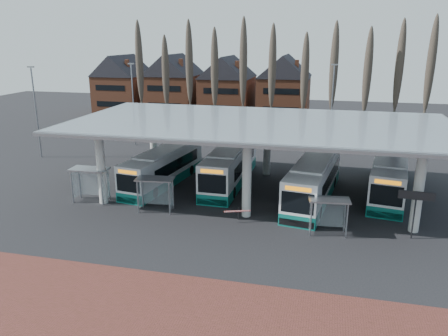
% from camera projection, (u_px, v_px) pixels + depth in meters
% --- Properties ---
extents(ground, '(140.00, 140.00, 0.00)m').
position_uv_depth(ground, '(240.00, 229.00, 31.20)').
color(ground, black).
rests_on(ground, ground).
extents(brick_strip, '(70.00, 10.00, 0.03)m').
position_uv_depth(brick_strip, '(188.00, 336.00, 20.01)').
color(brick_strip, '#5D2A25').
rests_on(brick_strip, ground).
extents(station_canopy, '(32.00, 16.00, 6.34)m').
position_uv_depth(station_canopy, '(259.00, 129.00, 37.02)').
color(station_canopy, silver).
rests_on(station_canopy, ground).
extents(poplar_row, '(45.10, 1.10, 14.50)m').
position_uv_depth(poplar_row, '(288.00, 71.00, 59.44)').
color(poplar_row, '#473D33').
rests_on(poplar_row, ground).
extents(townhouse_row, '(36.80, 10.30, 12.25)m').
position_uv_depth(townhouse_row, '(200.00, 82.00, 73.99)').
color(townhouse_row, brown).
rests_on(townhouse_row, ground).
extents(lamp_post_a, '(0.80, 0.16, 10.17)m').
position_uv_depth(lamp_post_a, '(133.00, 103.00, 54.16)').
color(lamp_post_a, slate).
rests_on(lamp_post_a, ground).
extents(lamp_post_b, '(0.80, 0.16, 10.17)m').
position_uv_depth(lamp_post_b, '(332.00, 105.00, 52.57)').
color(lamp_post_b, slate).
rests_on(lamp_post_b, ground).
extents(lamp_post_d, '(0.80, 0.16, 10.17)m').
position_uv_depth(lamp_post_d, '(36.00, 111.00, 48.48)').
color(lamp_post_d, slate).
rests_on(lamp_post_d, ground).
extents(bus_0, '(4.13, 11.96, 3.26)m').
position_uv_depth(bus_0, '(164.00, 167.00, 40.65)').
color(bus_0, white).
rests_on(bus_0, ground).
extents(bus_1, '(2.84, 12.58, 3.49)m').
position_uv_depth(bus_1, '(230.00, 166.00, 40.79)').
color(bus_1, white).
rests_on(bus_1, ground).
extents(bus_2, '(4.44, 12.84, 3.50)m').
position_uv_depth(bus_2, '(314.00, 181.00, 36.52)').
color(bus_2, white).
rests_on(bus_2, ground).
extents(bus_3, '(4.57, 12.75, 3.47)m').
position_uv_depth(bus_3, '(390.00, 175.00, 37.94)').
color(bus_3, white).
rests_on(bus_3, ground).
extents(shelter_0, '(3.13, 1.63, 2.87)m').
position_uv_depth(shelter_0, '(91.00, 177.00, 36.03)').
color(shelter_0, gray).
rests_on(shelter_0, ground).
extents(shelter_1, '(3.04, 1.74, 2.71)m').
position_uv_depth(shelter_1, '(156.00, 187.00, 34.06)').
color(shelter_1, gray).
rests_on(shelter_1, ground).
extents(shelter_2, '(2.90, 1.66, 2.58)m').
position_uv_depth(shelter_2, '(329.00, 208.00, 30.06)').
color(shelter_2, gray).
rests_on(shelter_2, ground).
extents(info_sign_0, '(2.28, 0.26, 3.39)m').
position_uv_depth(info_sign_0, '(416.00, 199.00, 28.94)').
color(info_sign_0, black).
rests_on(info_sign_0, ground).
extents(barrier, '(1.91, 0.86, 0.99)m').
position_uv_depth(barrier, '(238.00, 212.00, 32.27)').
color(barrier, black).
rests_on(barrier, ground).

